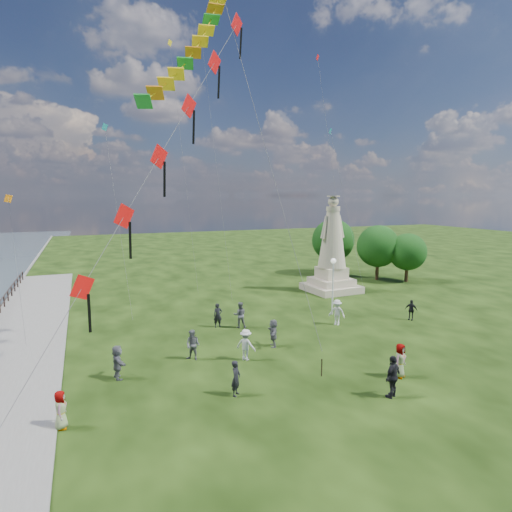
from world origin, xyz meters
name	(u,v)px	position (x,y,z in m)	size (l,w,h in m)	color
statue	(332,256)	(11.31, 19.35, 3.38)	(4.64, 4.64, 8.95)	#C7AF97
lamppost	(333,274)	(7.08, 12.47, 3.11)	(0.40, 0.40, 4.31)	silver
tree_row	(364,245)	(18.26, 23.89, 3.63)	(9.13, 11.08, 6.31)	#382314
person_0	(236,378)	(-4.15, 2.68, 0.81)	(0.59, 0.39, 1.63)	black
person_1	(193,345)	(-4.92, 7.54, 0.84)	(0.82, 0.51, 1.69)	#595960
person_2	(246,345)	(-2.24, 6.44, 0.86)	(1.11, 0.58, 1.73)	silver
person_3	(393,376)	(2.26, -0.13, 0.97)	(1.14, 0.58, 1.94)	black
person_4	(400,361)	(4.03, 1.45, 0.86)	(0.84, 0.52, 1.72)	#595960
person_5	(117,362)	(-8.94, 6.55, 0.85)	(1.58, 0.68, 1.71)	#595960
person_6	(218,315)	(-1.92, 12.67, 0.83)	(0.60, 0.40, 1.66)	black
person_7	(240,315)	(-0.55, 12.02, 0.89)	(0.87, 0.54, 1.79)	#595960
person_8	(337,312)	(5.94, 10.06, 0.90)	(1.16, 0.60, 1.79)	silver
person_9	(411,310)	(11.59, 9.07, 0.74)	(0.87, 0.45, 1.49)	black
person_10	(61,410)	(-11.34, 2.61, 0.76)	(0.74, 0.46, 1.52)	#595960
person_11	(273,333)	(0.04, 7.81, 0.83)	(1.54, 0.67, 1.66)	#595960
red_kite_train	(172,139)	(-6.35, 4.61, 11.40)	(11.87, 9.35, 18.39)	black
small_kites	(215,133)	(1.04, 22.38, 14.41)	(29.17, 15.13, 23.46)	#157A82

